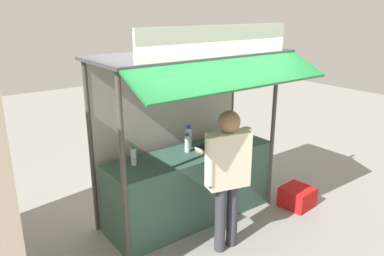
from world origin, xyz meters
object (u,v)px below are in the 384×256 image
(magazine_stack_front_left, at_px, (208,150))
(banana_bunch_inner_right, at_px, (179,89))
(magazine_stack_back_right, at_px, (225,146))
(water_bottle_back_left, at_px, (189,137))
(vendor_person, at_px, (228,169))
(water_bottle_mid_left, at_px, (187,143))
(banana_bunch_leftmost, at_px, (269,75))
(water_bottle_rear_center, at_px, (134,156))
(banana_bunch_rightmost, at_px, (211,86))
(plastic_crate, at_px, (297,197))
(banana_bunch_inner_left, at_px, (147,93))

(magazine_stack_front_left, distance_m, banana_bunch_inner_right, 1.25)
(magazine_stack_front_left, xyz_separation_m, magazine_stack_back_right, (0.31, 0.02, -0.02))
(water_bottle_back_left, bearing_deg, vendor_person, -99.60)
(water_bottle_mid_left, height_order, banana_bunch_leftmost, banana_bunch_leftmost)
(water_bottle_mid_left, distance_m, water_bottle_back_left, 0.17)
(water_bottle_mid_left, relative_size, water_bottle_rear_center, 1.06)
(banana_bunch_rightmost, bearing_deg, plastic_crate, -8.75)
(plastic_crate, bearing_deg, water_bottle_mid_left, 153.20)
(water_bottle_mid_left, bearing_deg, banana_bunch_leftmost, -28.46)
(magazine_stack_front_left, xyz_separation_m, plastic_crate, (1.28, -0.56, -0.88))
(water_bottle_rear_center, height_order, vendor_person, vendor_person)
(magazine_stack_front_left, height_order, vendor_person, vendor_person)
(banana_bunch_leftmost, bearing_deg, plastic_crate, -23.72)
(banana_bunch_leftmost, bearing_deg, magazine_stack_back_right, 141.07)
(vendor_person, bearing_deg, banana_bunch_inner_left, -8.23)
(water_bottle_rear_center, xyz_separation_m, magazine_stack_front_left, (1.01, -0.23, -0.08))
(banana_bunch_leftmost, xyz_separation_m, banana_bunch_inner_left, (-1.85, -0.00, 0.01))
(banana_bunch_inner_left, bearing_deg, water_bottle_mid_left, 30.19)
(banana_bunch_inner_right, xyz_separation_m, vendor_person, (0.43, -0.36, -0.95))
(water_bottle_mid_left, height_order, banana_bunch_inner_left, banana_bunch_inner_left)
(water_bottle_mid_left, height_order, water_bottle_rear_center, water_bottle_mid_left)
(plastic_crate, bearing_deg, water_bottle_back_left, 147.37)
(water_bottle_mid_left, xyz_separation_m, water_bottle_back_left, (0.11, 0.13, 0.03))
(plastic_crate, bearing_deg, banana_bunch_inner_right, 173.16)
(water_bottle_back_left, bearing_deg, banana_bunch_inner_left, -147.25)
(banana_bunch_leftmost, height_order, banana_bunch_rightmost, same)
(banana_bunch_inner_right, bearing_deg, plastic_crate, -6.84)
(magazine_stack_back_right, distance_m, banana_bunch_leftmost, 1.14)
(water_bottle_mid_left, relative_size, magazine_stack_back_right, 0.95)
(banana_bunch_inner_right, height_order, plastic_crate, banana_bunch_inner_right)
(banana_bunch_inner_right, bearing_deg, magazine_stack_back_right, 18.83)
(banana_bunch_leftmost, distance_m, vendor_person, 1.43)
(magazine_stack_front_left, distance_m, banana_bunch_rightmost, 1.05)
(water_bottle_back_left, height_order, plastic_crate, water_bottle_back_left)
(water_bottle_back_left, xyz_separation_m, magazine_stack_back_right, (0.41, -0.30, -0.13))
(magazine_stack_front_left, height_order, banana_bunch_leftmost, banana_bunch_leftmost)
(banana_bunch_inner_right, height_order, banana_bunch_rightmost, same)
(banana_bunch_inner_right, bearing_deg, banana_bunch_rightmost, -0.18)
(water_bottle_rear_center, bearing_deg, magazine_stack_back_right, -9.10)
(magazine_stack_back_right, bearing_deg, water_bottle_rear_center, 170.90)
(water_bottle_rear_center, xyz_separation_m, banana_bunch_rightmost, (0.76, -0.56, 0.88))
(water_bottle_rear_center, distance_m, water_bottle_back_left, 0.92)
(water_bottle_rear_center, xyz_separation_m, banana_bunch_leftmost, (1.75, -0.56, 0.90))
(magazine_stack_front_left, bearing_deg, plastic_crate, -23.75)
(magazine_stack_front_left, bearing_deg, banana_bunch_rightmost, -127.50)
(banana_bunch_inner_left, bearing_deg, magazine_stack_front_left, 16.53)
(magazine_stack_front_left, distance_m, magazine_stack_back_right, 0.32)
(magazine_stack_front_left, bearing_deg, vendor_person, -111.37)
(magazine_stack_front_left, bearing_deg, water_bottle_back_left, 107.18)
(water_bottle_rear_center, xyz_separation_m, magazine_stack_back_right, (1.33, -0.21, -0.10))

